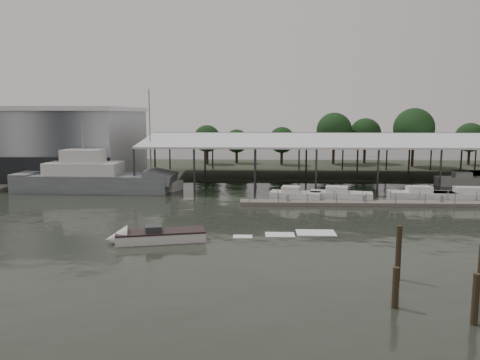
{
  "coord_description": "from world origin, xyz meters",
  "views": [
    {
      "loc": [
        2.8,
        -38.67,
        9.44
      ],
      "look_at": [
        0.94,
        10.67,
        2.5
      ],
      "focal_mm": 35.0,
      "sensor_mm": 36.0,
      "label": 1
    }
  ],
  "objects": [
    {
      "name": "ground",
      "position": [
        0.0,
        0.0,
        0.0
      ],
      "size": [
        200.0,
        200.0,
        0.0
      ],
      "primitive_type": "plane",
      "color": "#242921",
      "rests_on": "ground"
    },
    {
      "name": "land_strip_far",
      "position": [
        0.0,
        42.0,
        0.1
      ],
      "size": [
        140.0,
        30.0,
        0.3
      ],
      "color": "#3C4131",
      "rests_on": "ground"
    },
    {
      "name": "storage_warehouse",
      "position": [
        -28.0,
        29.94,
        5.29
      ],
      "size": [
        24.5,
        20.5,
        10.5
      ],
      "color": "#9BA0A5",
      "rests_on": "ground"
    },
    {
      "name": "covered_boat_shed",
      "position": [
        17.0,
        28.0,
        6.13
      ],
      "size": [
        58.24,
        24.0,
        6.96
      ],
      "color": "white",
      "rests_on": "ground"
    },
    {
      "name": "floating_dock",
      "position": [
        15.0,
        10.0,
        0.2
      ],
      "size": [
        28.0,
        2.0,
        1.4
      ],
      "color": "slate",
      "rests_on": "ground"
    },
    {
      "name": "grey_trawler",
      "position": [
        -17.36,
        17.91,
        1.58
      ],
      "size": [
        19.8,
        5.65,
        8.84
      ],
      "rotation": [
        0.0,
        0.0,
        -0.02
      ],
      "color": "slate",
      "rests_on": "ground"
    },
    {
      "name": "white_sailboat",
      "position": [
        -11.31,
        20.16,
        0.65
      ],
      "size": [
        9.18,
        5.87,
        12.75
      ],
      "rotation": [
        0.0,
        0.0,
        -0.4
      ],
      "color": "silver",
      "rests_on": "ground"
    },
    {
      "name": "speedboat_underway",
      "position": [
        -5.01,
        -4.97,
        0.39
      ],
      "size": [
        18.02,
        6.11,
        2.0
      ],
      "rotation": [
        0.0,
        0.0,
        3.38
      ],
      "color": "silver",
      "rests_on": "ground"
    },
    {
      "name": "moored_cruiser_0",
      "position": [
        6.89,
        11.95,
        0.61
      ],
      "size": [
        5.8,
        3.29,
        1.7
      ],
      "rotation": [
        0.0,
        0.0,
        -0.21
      ],
      "color": "silver",
      "rests_on": "ground"
    },
    {
      "name": "moored_cruiser_1",
      "position": [
        11.91,
        12.13,
        0.61
      ],
      "size": [
        6.98,
        3.45,
        1.7
      ],
      "rotation": [
        0.0,
        0.0,
        -0.19
      ],
      "color": "silver",
      "rests_on": "ground"
    },
    {
      "name": "moored_cruiser_2",
      "position": [
        20.96,
        12.57,
        0.61
      ],
      "size": [
        7.53,
        2.65,
        1.7
      ],
      "rotation": [
        0.0,
        0.0,
        -0.06
      ],
      "color": "silver",
      "rests_on": "ground"
    },
    {
      "name": "moored_cruiser_3",
      "position": [
        26.26,
        12.15,
        0.61
      ],
      "size": [
        9.08,
        2.49,
        1.7
      ],
      "rotation": [
        0.0,
        0.0,
        -0.03
      ],
      "color": "silver",
      "rests_on": "ground"
    },
    {
      "name": "mooring_pilings",
      "position": [
        13.01,
        -15.16,
        0.96
      ],
      "size": [
        6.72,
        6.89,
        3.77
      ],
      "color": "#362B1B",
      "rests_on": "ground"
    },
    {
      "name": "horizon_tree_line",
      "position": [
        28.07,
        47.99,
        5.96
      ],
      "size": [
        66.93,
        12.19,
        10.57
      ],
      "color": "#2F1E15",
      "rests_on": "ground"
    }
  ]
}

